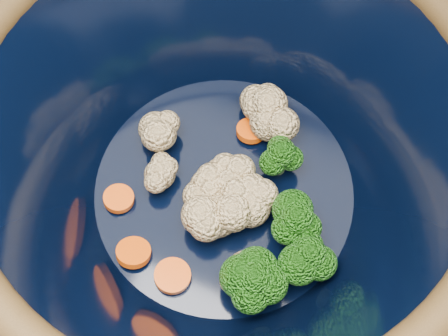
% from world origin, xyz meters
% --- Properties ---
extents(mixing_bowl, '(0.45, 0.45, 0.17)m').
position_xyz_m(mixing_bowl, '(-0.08, 0.04, 0.99)').
color(mixing_bowl, black).
rests_on(mixing_bowl, counter).
extents(vegetable_pile, '(0.19, 0.19, 0.05)m').
position_xyz_m(vegetable_pile, '(-0.06, 0.03, 0.96)').
color(vegetable_pile, '#608442').
rests_on(vegetable_pile, mixing_bowl).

